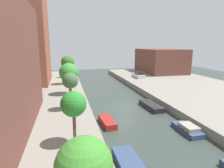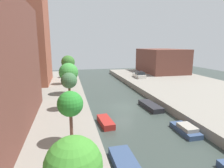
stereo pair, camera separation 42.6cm
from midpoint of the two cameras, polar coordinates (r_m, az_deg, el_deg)
ground_plane at (r=26.74m, az=3.99°, el=-7.00°), size 84.00×84.00×0.00m
quay_left at (r=26.56m, az=-28.99°, el=-7.52°), size 20.00×64.00×1.00m
quay_right at (r=34.03m, az=28.98°, el=-3.48°), size 20.00×64.00×1.00m
apartment_tower_far at (r=41.34m, az=-25.72°, el=13.68°), size 10.00×11.29×19.50m
low_block_right at (r=54.53m, az=14.93°, el=6.82°), size 10.00×13.77×6.38m
street_tree_0 at (r=7.08m, az=-9.65°, el=-23.69°), size 2.00×2.00×4.65m
street_tree_1 at (r=14.66m, az=-11.68°, el=-6.04°), size 1.97×1.97×4.23m
street_tree_2 at (r=22.49m, az=-12.33°, el=0.87°), size 1.87×1.87×4.45m
street_tree_3 at (r=29.81m, az=-12.59°, el=3.40°), size 2.95×2.95×4.87m
street_tree_4 at (r=37.39m, az=-12.82°, el=6.37°), size 2.56×2.56×5.58m
street_tree_5 at (r=45.23m, az=-12.86°, el=5.86°), size 2.05×2.05×4.16m
parked_car at (r=44.72m, az=8.53°, el=2.71°), size 1.99×4.69×1.44m
moored_boat_left_1 at (r=14.46m, az=5.25°, el=-23.42°), size 1.63×4.45×0.61m
moored_boat_left_2 at (r=21.05m, az=-1.35°, el=-11.40°), size 1.48×3.42×0.65m
moored_boat_right_1 at (r=20.73m, az=21.97°, el=-12.60°), size 1.48×3.53×0.87m
moored_boat_right_2 at (r=26.67m, az=11.98°, el=-6.54°), size 1.85×4.64×0.66m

